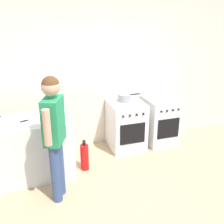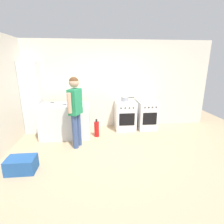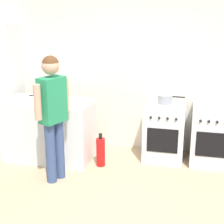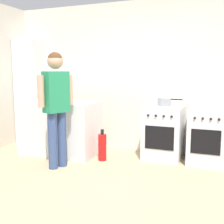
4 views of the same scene
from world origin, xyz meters
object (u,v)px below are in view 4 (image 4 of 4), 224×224
at_px(oven_right, 207,136).
at_px(pot, 164,102).
at_px(larder_cabinet, 31,92).
at_px(knife_bread, 65,101).
at_px(fire_extinguisher, 102,147).
at_px(oven_left, 163,132).
at_px(person, 56,100).
at_px(knife_carving, 45,99).

xyz_separation_m(oven_right, pot, (-0.68, 0.08, 0.49)).
bearing_deg(larder_cabinet, knife_bread, -24.11).
relative_size(knife_bread, fire_extinguisher, 0.67).
distance_m(oven_left, pot, 0.50).
bearing_deg(knife_bread, larder_cabinet, 155.89).
bearing_deg(fire_extinguisher, oven_left, 28.78).
distance_m(oven_right, pot, 0.84).
xyz_separation_m(pot, fire_extinguisher, (-0.86, -0.56, -0.70)).
height_order(knife_bread, larder_cabinet, larder_cabinet).
bearing_deg(oven_left, person, -142.91).
height_order(knife_bread, person, person).
bearing_deg(oven_right, oven_left, 180.00).
height_order(oven_left, oven_right, same).
bearing_deg(pot, knife_bread, -164.07).
height_order(oven_right, pot, pot).
distance_m(oven_left, fire_extinguisher, 1.01).
distance_m(person, larder_cabinet, 1.72).
relative_size(oven_left, knife_carving, 2.58).
distance_m(oven_right, larder_cabinet, 3.37).
bearing_deg(fire_extinguisher, pot, 33.17).
bearing_deg(person, pot, 39.51).
bearing_deg(knife_carving, pot, 6.36).
xyz_separation_m(oven_left, fire_extinguisher, (-0.87, -0.48, -0.21)).
bearing_deg(knife_carving, fire_extinguisher, -14.11).
distance_m(knife_bread, person, 0.70).
bearing_deg(larder_cabinet, knife_carving, -27.39).
height_order(oven_right, knife_carving, knife_carving).
xyz_separation_m(pot, knife_carving, (-2.14, -0.24, -0.01)).
relative_size(knife_carving, fire_extinguisher, 0.66).
bearing_deg(person, oven_right, 26.79).
relative_size(oven_right, fire_extinguisher, 1.70).
bearing_deg(person, knife_bread, 110.91).
relative_size(pot, larder_cabinet, 0.20).
distance_m(pot, knife_carving, 2.15).
xyz_separation_m(knife_bread, person, (0.25, -0.65, 0.10)).
bearing_deg(larder_cabinet, fire_extinguisher, -18.05).
distance_m(pot, knife_bread, 1.65).
height_order(knife_carving, person, person).
height_order(knife_bread, fire_extinguisher, knife_bread).
bearing_deg(pot, oven_left, -82.11).
xyz_separation_m(person, fire_extinguisher, (0.48, 0.54, -0.79)).
bearing_deg(oven_right, knife_bread, -170.75).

